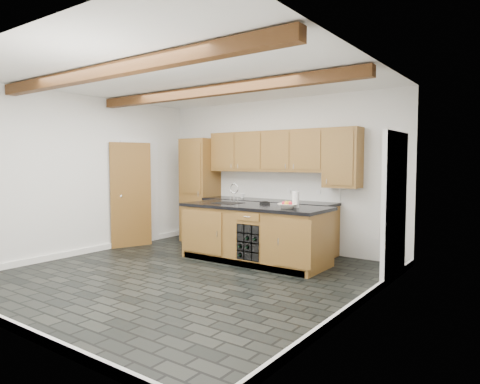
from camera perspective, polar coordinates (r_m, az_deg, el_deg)
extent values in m
plane|color=black|center=(6.30, -7.10, -10.98)|extent=(5.00, 5.00, 0.00)
plane|color=white|center=(8.10, 4.93, 2.39)|extent=(5.00, 0.00, 5.00)
plane|color=white|center=(8.01, -20.43, 2.13)|extent=(0.00, 5.00, 5.00)
plane|color=white|center=(4.76, 15.41, 1.13)|extent=(0.00, 5.00, 5.00)
plane|color=white|center=(6.20, -7.33, 14.88)|extent=(5.00, 5.00, 0.00)
cube|color=#533015|center=(5.38, -16.40, 15.34)|extent=(4.90, 0.15, 0.15)
cube|color=#533015|center=(6.63, -3.68, 13.31)|extent=(4.90, 0.15, 0.15)
cube|color=white|center=(8.14, -20.11, -7.41)|extent=(0.04, 5.00, 0.10)
cube|color=white|center=(5.01, 14.90, -14.46)|extent=(0.04, 5.00, 0.10)
cube|color=white|center=(4.86, -28.19, -15.41)|extent=(5.00, 0.04, 0.10)
cube|color=white|center=(8.79, -13.21, -0.06)|extent=(0.06, 0.94, 2.04)
cube|color=brown|center=(8.46, -14.33, -0.37)|extent=(0.31, 0.77, 2.00)
cube|color=white|center=(6.22, 19.91, -1.83)|extent=(0.06, 0.98, 2.04)
cube|color=black|center=(6.21, 20.12, -2.03)|extent=(0.02, 0.86, 1.96)
cube|color=brown|center=(8.85, -5.31, 0.25)|extent=(0.65, 0.60, 2.10)
cube|color=brown|center=(7.95, 3.62, -4.59)|extent=(2.60, 0.60, 0.88)
cube|color=black|center=(7.89, 3.64, -1.25)|extent=(2.64, 0.62, 0.05)
cube|color=white|center=(8.12, 4.74, 0.91)|extent=(2.60, 0.02, 0.52)
cube|color=brown|center=(8.02, 3.54, 5.41)|extent=(2.40, 0.35, 0.75)
cube|color=brown|center=(7.33, 13.53, 4.47)|extent=(0.60, 0.35, 1.00)
cube|color=brown|center=(7.03, 1.95, -5.72)|extent=(2.40, 0.90, 0.88)
cube|color=black|center=(6.96, 1.96, -1.95)|extent=(2.46, 0.96, 0.05)
cube|color=brown|center=(7.09, -5.01, -5.32)|extent=(0.80, 0.02, 0.70)
cube|color=brown|center=(6.15, 6.96, -6.78)|extent=(0.60, 0.02, 0.70)
cube|color=black|center=(6.68, 1.76, -6.58)|extent=(0.42, 0.30, 0.56)
cylinder|color=black|center=(6.74, 0.57, -7.09)|extent=(0.07, 0.26, 0.07)
cylinder|color=black|center=(6.77, 0.57, -8.25)|extent=(0.07, 0.26, 0.07)
cylinder|color=black|center=(6.64, 1.56, -6.03)|extent=(0.07, 0.26, 0.07)
cylinder|color=black|center=(6.66, 1.56, -7.22)|extent=(0.07, 0.26, 0.07)
cylinder|color=black|center=(6.56, 2.58, -6.15)|extent=(0.07, 0.26, 0.07)
cube|color=black|center=(7.28, -1.64, -1.53)|extent=(0.45, 0.40, 0.02)
cylinder|color=silver|center=(7.41, -0.79, -0.61)|extent=(0.02, 0.02, 0.20)
torus|color=silver|center=(7.40, -0.79, 0.47)|extent=(0.18, 0.02, 0.18)
cylinder|color=silver|center=(7.47, -1.29, -1.04)|extent=(0.02, 0.02, 0.08)
cylinder|color=silver|center=(7.37, -0.29, -1.11)|extent=(0.02, 0.02, 0.08)
cube|color=black|center=(7.08, 3.33, -1.50)|extent=(0.18, 0.13, 0.03)
cylinder|color=black|center=(7.08, 3.33, -1.31)|extent=(0.10, 0.10, 0.01)
imported|color=white|center=(6.49, 6.31, -1.86)|extent=(0.39, 0.39, 0.07)
sphere|color=red|center=(6.46, 6.70, -1.54)|extent=(0.07, 0.07, 0.07)
sphere|color=orange|center=(6.52, 6.64, -1.49)|extent=(0.07, 0.07, 0.07)
sphere|color=#5D9D2A|center=(6.53, 6.14, -1.48)|extent=(0.07, 0.07, 0.07)
sphere|color=red|center=(6.48, 5.88, -1.52)|extent=(0.07, 0.07, 0.07)
sphere|color=orange|center=(6.44, 6.22, -1.56)|extent=(0.07, 0.07, 0.07)
cylinder|color=white|center=(6.62, 7.44, -0.99)|extent=(0.11, 0.11, 0.25)
imported|color=white|center=(8.25, 0.30, -0.52)|extent=(0.13, 0.13, 0.09)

